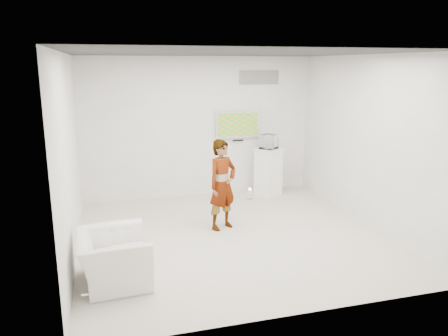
# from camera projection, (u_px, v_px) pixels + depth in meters

# --- Properties ---
(room) EXTENTS (5.01, 5.01, 3.00)m
(room) POSITION_uv_depth(u_px,v_px,m) (232.00, 149.00, 7.05)
(room) COLOR beige
(room) RESTS_ON ground
(tv) EXTENTS (1.00, 0.08, 0.60)m
(tv) POSITION_uv_depth(u_px,v_px,m) (238.00, 124.00, 9.55)
(tv) COLOR silver
(tv) RESTS_ON room
(logo_decal) EXTENTS (0.90, 0.02, 0.30)m
(logo_decal) POSITION_uv_depth(u_px,v_px,m) (259.00, 78.00, 9.49)
(logo_decal) COLOR slate
(logo_decal) RESTS_ON room
(person) EXTENTS (0.69, 0.60, 1.59)m
(person) POSITION_uv_depth(u_px,v_px,m) (222.00, 185.00, 7.57)
(person) COLOR silver
(person) RESTS_ON room
(armchair) EXTENTS (0.96, 1.09, 0.68)m
(armchair) POSITION_uv_depth(u_px,v_px,m) (114.00, 258.00, 5.75)
(armchair) COLOR silver
(armchair) RESTS_ON room
(pedestal) EXTENTS (0.67, 0.67, 1.04)m
(pedestal) POSITION_uv_depth(u_px,v_px,m) (268.00, 172.00, 9.64)
(pedestal) COLOR white
(pedestal) RESTS_ON room
(floor_uplight) EXTENTS (0.21, 0.21, 0.27)m
(floor_uplight) POSITION_uv_depth(u_px,v_px,m) (250.00, 195.00, 9.26)
(floor_uplight) COLOR white
(floor_uplight) RESTS_ON room
(vitrine) EXTENTS (0.44, 0.44, 0.31)m
(vitrine) POSITION_uv_depth(u_px,v_px,m) (269.00, 142.00, 9.48)
(vitrine) COLOR white
(vitrine) RESTS_ON pedestal
(console) EXTENTS (0.13, 0.14, 0.20)m
(console) POSITION_uv_depth(u_px,v_px,m) (269.00, 144.00, 9.50)
(console) COLOR white
(console) RESTS_ON pedestal
(wii_remote) EXTENTS (0.07, 0.16, 0.04)m
(wii_remote) POSITION_uv_depth(u_px,v_px,m) (227.00, 146.00, 7.69)
(wii_remote) COLOR white
(wii_remote) RESTS_ON person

